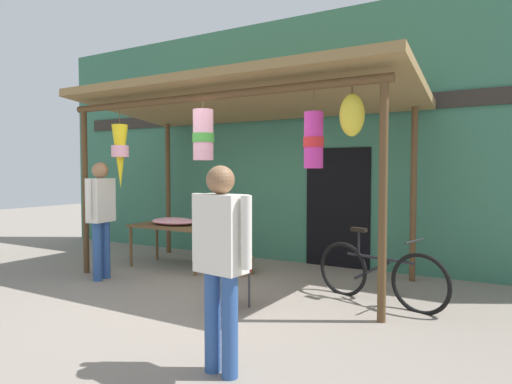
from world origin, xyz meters
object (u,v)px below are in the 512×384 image
at_px(parked_bicycle, 378,275).
at_px(customer_foreground, 101,210).
at_px(folding_chair, 233,264).
at_px(vendor_in_orange, 221,252).
at_px(flower_heap_on_table, 174,221).
at_px(display_table, 174,229).
at_px(wicker_basket_by_table, 236,265).

height_order(parked_bicycle, customer_foreground, customer_foreground).
xyz_separation_m(folding_chair, vendor_in_orange, (0.85, -1.53, 0.47)).
xyz_separation_m(flower_heap_on_table, folding_chair, (1.99, -1.32, -0.27)).
bearing_deg(customer_foreground, parked_bicycle, 12.20).
bearing_deg(flower_heap_on_table, parked_bicycle, -6.03).
distance_m(folding_chair, customer_foreground, 2.44).
distance_m(display_table, wicker_basket_by_table, 1.25).
bearing_deg(display_table, parked_bicycle, -5.54).
distance_m(wicker_basket_by_table, vendor_in_orange, 3.50).
bearing_deg(parked_bicycle, customer_foreground, -167.80).
xyz_separation_m(display_table, customer_foreground, (-0.41, -1.17, 0.39)).
bearing_deg(display_table, vendor_in_orange, -45.02).
bearing_deg(display_table, folding_chair, -33.20).
height_order(flower_heap_on_table, wicker_basket_by_table, flower_heap_on_table).
height_order(display_table, parked_bicycle, parked_bicycle).
height_order(flower_heap_on_table, folding_chair, folding_chair).
height_order(display_table, folding_chair, folding_chair).
relative_size(folding_chair, wicker_basket_by_table, 1.55).
bearing_deg(parked_bicycle, wicker_basket_by_table, 168.58).
relative_size(display_table, vendor_in_orange, 0.88).
xyz_separation_m(display_table, vendor_in_orange, (2.82, -2.82, 0.33)).
height_order(wicker_basket_by_table, customer_foreground, customer_foreground).
xyz_separation_m(folding_chair, parked_bicycle, (1.50, 0.95, -0.16)).
height_order(folding_chair, customer_foreground, customer_foreground).
bearing_deg(folding_chair, parked_bicycle, 32.51).
bearing_deg(wicker_basket_by_table, parked_bicycle, -11.42).
xyz_separation_m(parked_bicycle, customer_foreground, (-3.87, -0.84, 0.69)).
bearing_deg(wicker_basket_by_table, customer_foreground, -139.73).
height_order(flower_heap_on_table, customer_foreground, customer_foreground).
bearing_deg(display_table, wicker_basket_by_table, 6.73).
bearing_deg(vendor_in_orange, customer_foreground, 152.94).
xyz_separation_m(flower_heap_on_table, parked_bicycle, (3.49, -0.37, -0.42)).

